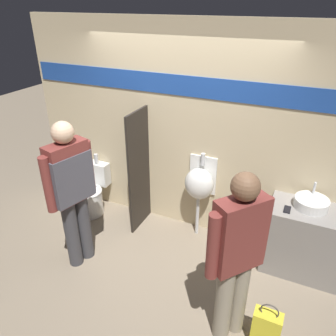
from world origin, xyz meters
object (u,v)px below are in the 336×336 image
object	(u,v)px
urinal_near_counter	(199,183)
shopping_bag	(266,329)
person_in_vest	(71,186)
cell_phone	(287,209)
toilet	(92,195)
sink_basin	(311,203)
person_with_lanyard	(237,255)

from	to	relation	value
urinal_near_counter	shopping_bag	bearing A→B (deg)	-48.50
urinal_near_counter	person_in_vest	xyz separation A→B (m)	(-1.11, -1.07, 0.26)
cell_phone	shopping_bag	size ratio (longest dim) A/B	0.27
urinal_near_counter	toilet	xyz separation A→B (m)	(-1.61, -0.17, -0.49)
urinal_near_counter	shopping_bag	size ratio (longest dim) A/B	2.26
cell_phone	shopping_bag	xyz separation A→B (m)	(0.04, -1.05, -0.64)
sink_basin	urinal_near_counter	size ratio (longest dim) A/B	0.31
urinal_near_counter	person_with_lanyard	bearing A→B (deg)	-58.49
cell_phone	person_with_lanyard	size ratio (longest dim) A/B	0.08
person_with_lanyard	sink_basin	bearing A→B (deg)	15.34
cell_phone	urinal_near_counter	bearing A→B (deg)	168.07
cell_phone	sink_basin	bearing A→B (deg)	35.21
cell_phone	person_with_lanyard	bearing A→B (deg)	-105.89
person_with_lanyard	person_in_vest	bearing A→B (deg)	122.46
urinal_near_counter	toilet	world-z (taller)	urinal_near_counter
person_with_lanyard	shopping_bag	size ratio (longest dim) A/B	3.39
toilet	person_with_lanyard	world-z (taller)	person_with_lanyard
cell_phone	urinal_near_counter	size ratio (longest dim) A/B	0.12
cell_phone	urinal_near_counter	distance (m)	1.11
cell_phone	urinal_near_counter	xyz separation A→B (m)	(-1.09, 0.23, -0.06)
sink_basin	person_with_lanyard	world-z (taller)	person_with_lanyard
cell_phone	urinal_near_counter	world-z (taller)	urinal_near_counter
cell_phone	person_with_lanyard	world-z (taller)	person_with_lanyard
sink_basin	cell_phone	distance (m)	0.28
urinal_near_counter	shopping_bag	distance (m)	1.80
urinal_near_counter	person_with_lanyard	world-z (taller)	person_with_lanyard
cell_phone	person_in_vest	size ratio (longest dim) A/B	0.08
sink_basin	person_in_vest	world-z (taller)	person_in_vest
urinal_near_counter	person_in_vest	size ratio (longest dim) A/B	0.65
sink_basin	urinal_near_counter	distance (m)	1.32
shopping_bag	urinal_near_counter	bearing A→B (deg)	131.50
person_in_vest	shopping_bag	xyz separation A→B (m)	(2.24, -0.20, -0.83)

